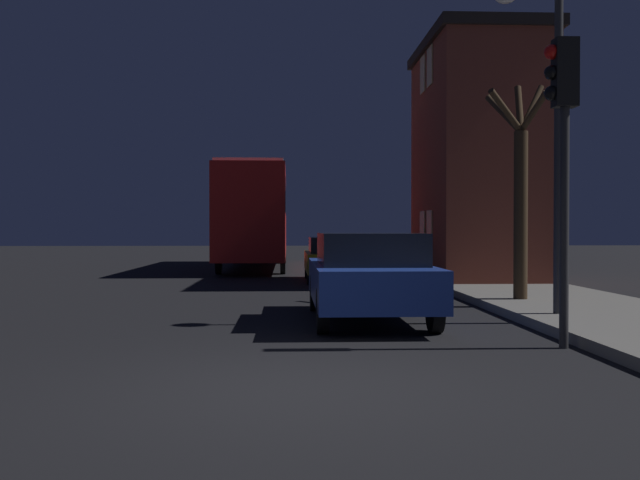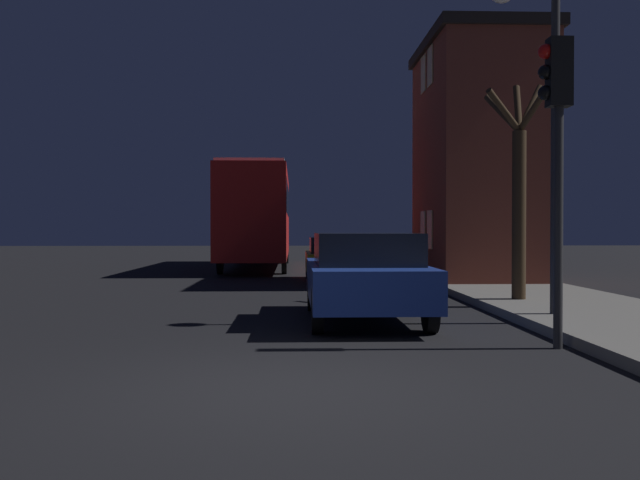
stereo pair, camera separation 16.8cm
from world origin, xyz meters
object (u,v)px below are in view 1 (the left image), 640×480
bus (256,211)px  car_mid_lane (336,258)px  car_near_lane (368,274)px  streetlamp (532,66)px  bare_tree (519,186)px  traffic_light (562,126)px

bus → car_mid_lane: 8.08m
car_near_lane → car_mid_lane: (0.07, 9.27, -0.09)m
streetlamp → car_mid_lane: (-2.62, 9.69, -3.59)m
bare_tree → car_near_lane: size_ratio=0.95×
traffic_light → bare_tree: 5.18m
bus → car_mid_lane: (2.74, -7.43, -1.60)m
bus → car_near_lane: bus is taller
streetlamp → bus: streetlamp is taller
car_mid_lane → streetlamp: bearing=-74.8°
traffic_light → car_near_lane: 4.24m
traffic_light → bare_tree: size_ratio=0.92×
traffic_light → car_mid_lane: bearing=100.1°
traffic_light → bare_tree: bare_tree is taller
streetlamp → traffic_light: streetlamp is taller
bus → car_near_lane: size_ratio=2.57×
car_mid_lane → bus: bearing=110.2°
bare_tree → streetlamp: bearing=-104.0°
streetlamp → traffic_light: (-0.45, -2.49, -1.36)m
bare_tree → bus: size_ratio=0.37×
streetlamp → bus: (-5.36, 17.12, -1.99)m
streetlamp → bus: size_ratio=0.47×
traffic_light → bare_tree: bearing=77.8°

